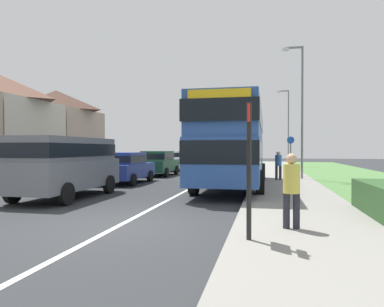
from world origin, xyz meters
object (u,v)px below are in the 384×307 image
Objects in this scene: parked_car_blue at (125,166)px; pedestrian_walking_away at (278,164)px; parked_car_dark_green at (158,162)px; street_lamp_mid at (300,104)px; pedestrian_at_stop at (291,187)px; parked_car_white at (178,160)px; street_lamp_far at (287,123)px; double_decker_bus at (233,140)px; cycle_route_sign at (291,154)px; parked_van_grey at (66,162)px; bus_stop_sign at (249,161)px.

pedestrian_walking_away is at bearing 18.16° from parked_car_blue.
parked_car_dark_green is 9.62m from street_lamp_mid.
parked_car_blue is 12.10m from pedestrian_at_stop.
parked_car_white is at bearing 89.76° from parked_car_blue.
street_lamp_mid is at bearing -90.56° from street_lamp_far.
street_lamp_far reaches higher than double_decker_bus.
parked_car_white is 1.62× the size of cycle_route_sign.
cycle_route_sign reaches higher than parked_van_grey.
pedestrian_at_stop is at bearing -51.43° from parked_car_blue.
parked_car_blue is at bearing 170.23° from double_decker_bus.
street_lamp_mid is (8.81, -7.45, 3.36)m from parked_car_white.
pedestrian_walking_away is 0.66× the size of cycle_route_sign.
parked_van_grey reaches higher than parked_car_blue.
street_lamp_mid reaches higher than cycle_route_sign.
cycle_route_sign is (1.76, 16.14, -0.11)m from bus_stop_sign.
cycle_route_sign is 0.34× the size of street_lamp_mid.
double_decker_bus is at bearing -49.23° from parked_car_dark_green.
double_decker_bus is at bearing 96.90° from bus_stop_sign.
street_lamp_far is at bearing 69.50° from parked_van_grey.
parked_car_dark_green is at bearing -124.12° from street_lamp_far.
double_decker_bus is at bearing 38.99° from parked_van_grey.
double_decker_bus is 1.35× the size of street_lamp_far.
bus_stop_sign is at bearing -96.22° from cycle_route_sign.
pedestrian_at_stop is 0.66× the size of cycle_route_sign.
parked_car_white is 12.02m from street_lamp_mid.
pedestrian_walking_away is (7.66, 2.51, 0.10)m from parked_car_blue.
street_lamp_mid reaches higher than pedestrian_walking_away.
pedestrian_at_stop is at bearing -76.93° from double_decker_bus.
cycle_route_sign is (8.44, -5.32, 0.53)m from parked_car_white.
pedestrian_at_stop is 11.98m from pedestrian_walking_away.
pedestrian_at_stop is at bearing -27.79° from parked_van_grey.
parked_car_blue is 2.47× the size of pedestrian_at_stop.
cycle_route_sign reaches higher than parked_car_dark_green.
parked_car_white is 21.71m from pedestrian_at_stop.
parked_car_blue is 2.47× the size of pedestrian_walking_away.
parked_van_grey is at bearing -90.11° from parked_car_blue.
street_lamp_far reaches higher than parked_car_white.
parked_car_white is 9.99m from cycle_route_sign.
pedestrian_at_stop is 15.09m from cycle_route_sign.
parked_van_grey is 16.39m from parked_car_white.
street_lamp_far is (1.34, 16.12, 3.28)m from pedestrian_walking_away.
street_lamp_mid is 15.18m from street_lamp_far.
street_lamp_mid is at bearing -40.20° from parked_car_white.
pedestrian_at_stop reaches higher than parked_car_blue.
parked_van_grey is 0.67× the size of street_lamp_mid.
double_decker_bus is 6.01× the size of pedestrian_walking_away.
pedestrian_at_stop reaches higher than parked_car_dark_green.
parked_car_blue is at bearing -115.79° from street_lamp_far.
pedestrian_at_stop is (7.50, -20.37, 0.08)m from parked_car_white.
street_lamp_far reaches higher than street_lamp_mid.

